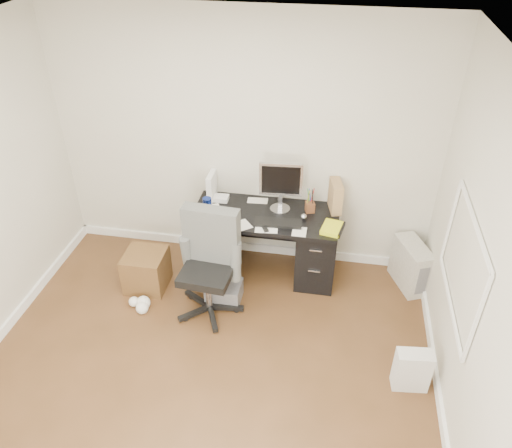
{
  "coord_description": "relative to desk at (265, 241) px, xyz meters",
  "views": [
    {
      "loc": [
        0.95,
        -2.59,
        3.54
      ],
      "look_at": [
        0.28,
        1.2,
        0.92
      ],
      "focal_mm": 35.0,
      "sensor_mm": 36.0,
      "label": 1
    }
  ],
  "objects": [
    {
      "name": "yellow_book",
      "position": [
        0.69,
        -0.17,
        0.37
      ],
      "size": [
        0.24,
        0.28,
        0.04
      ],
      "primitive_type": "cube",
      "rotation": [
        0.0,
        0.0,
        -0.2
      ],
      "color": "yellow",
      "rests_on": "desk"
    },
    {
      "name": "pc_tower",
      "position": [
        1.54,
        0.05,
        -0.15
      ],
      "size": [
        0.4,
        0.55,
        0.51
      ],
      "primitive_type": "cube",
      "rotation": [
        0.0,
        0.0,
        0.39
      ],
      "color": "#A6A396",
      "rests_on": "ground"
    },
    {
      "name": "magazine_file",
      "position": [
        0.69,
        0.21,
        0.51
      ],
      "size": [
        0.19,
        0.3,
        0.32
      ],
      "primitive_type": "cube",
      "rotation": [
        0.0,
        0.0,
        0.22
      ],
      "color": "#966E48",
      "rests_on": "desk"
    },
    {
      "name": "office_chair",
      "position": [
        -0.44,
        -0.71,
        0.15
      ],
      "size": [
        0.67,
        0.67,
        1.1
      ],
      "primitive_type": null,
      "rotation": [
        0.0,
        0.0,
        -0.07
      ],
      "color": "#4F514F",
      "rests_on": "ground"
    },
    {
      "name": "room_shell",
      "position": [
        -0.27,
        -1.62,
        1.26
      ],
      "size": [
        4.02,
        4.02,
        2.71
      ],
      "color": "beige",
      "rests_on": "ground"
    },
    {
      "name": "computer_mouse",
      "position": [
        0.4,
        -0.04,
        0.38
      ],
      "size": [
        0.09,
        0.09,
        0.07
      ],
      "primitive_type": "sphere",
      "rotation": [
        0.0,
        0.0,
        0.41
      ],
      "color": "#B1B0B4",
      "rests_on": "desk"
    },
    {
      "name": "desk",
      "position": [
        0.0,
        0.0,
        0.0
      ],
      "size": [
        1.5,
        0.7,
        0.75
      ],
      "color": "black",
      "rests_on": "ground"
    },
    {
      "name": "ground",
      "position": [
        -0.3,
        -1.65,
        -0.4
      ],
      "size": [
        4.0,
        4.0,
        0.0
      ],
      "primitive_type": "plane",
      "color": "#4C3118",
      "rests_on": "ground"
    },
    {
      "name": "travel_mug",
      "position": [
        -0.58,
        -0.13,
        0.45
      ],
      "size": [
        0.1,
        0.1,
        0.2
      ],
      "primitive_type": "cylinder",
      "rotation": [
        0.0,
        0.0,
        0.09
      ],
      "color": "navy",
      "rests_on": "desk"
    },
    {
      "name": "keyboard",
      "position": [
        0.15,
        -0.16,
        0.36
      ],
      "size": [
        0.48,
        0.19,
        0.03
      ],
      "primitive_type": "cube",
      "rotation": [
        0.0,
        0.0,
        0.06
      ],
      "color": "black",
      "rests_on": "desk"
    },
    {
      "name": "desk_printer",
      "position": [
        -0.34,
        -0.54,
        -0.3
      ],
      "size": [
        0.35,
        0.29,
        0.2
      ],
      "primitive_type": "cube",
      "rotation": [
        0.0,
        0.0,
        -0.0
      ],
      "color": "#5C5C60",
      "rests_on": "ground"
    },
    {
      "name": "loose_papers",
      "position": [
        -0.2,
        -0.05,
        0.35
      ],
      "size": [
        1.1,
        0.6,
        0.0
      ],
      "primitive_type": null,
      "color": "white",
      "rests_on": "desk"
    },
    {
      "name": "wicker_basket",
      "position": [
        -1.19,
        -0.46,
        -0.19
      ],
      "size": [
        0.42,
        0.42,
        0.41
      ],
      "primitive_type": "cube",
      "rotation": [
        0.0,
        0.0,
        0.01
      ],
      "color": "#492C16",
      "rests_on": "ground"
    },
    {
      "name": "shopping_bag",
      "position": [
        1.45,
        -1.31,
        -0.2
      ],
      "size": [
        0.31,
        0.24,
        0.4
      ],
      "primitive_type": "cube",
      "rotation": [
        0.0,
        0.0,
        0.11
      ],
      "color": "silver",
      "rests_on": "ground"
    },
    {
      "name": "white_binder",
      "position": [
        -0.62,
        0.22,
        0.5
      ],
      "size": [
        0.12,
        0.25,
        0.29
      ],
      "primitive_type": "cube",
      "rotation": [
        0.0,
        0.0,
        0.01
      ],
      "color": "white",
      "rests_on": "desk"
    },
    {
      "name": "lcd_monitor",
      "position": [
        0.14,
        0.1,
        0.63
      ],
      "size": [
        0.45,
        0.28,
        0.55
      ],
      "primitive_type": null,
      "rotation": [
        0.0,
        0.0,
        0.07
      ],
      "color": "#B1B0B4",
      "rests_on": "desk"
    },
    {
      "name": "paper_remote",
      "position": [
        0.05,
        -0.26,
        0.36
      ],
      "size": [
        0.24,
        0.2,
        0.02
      ],
      "primitive_type": null,
      "rotation": [
        0.0,
        0.0,
        0.1
      ],
      "color": "white",
      "rests_on": "desk"
    },
    {
      "name": "pen_cup",
      "position": [
        0.44,
        0.12,
        0.48
      ],
      "size": [
        0.14,
        0.14,
        0.26
      ],
      "primitive_type": null,
      "rotation": [
        0.0,
        0.0,
        0.31
      ],
      "color": "#5D2F1A",
      "rests_on": "desk"
    }
  ]
}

